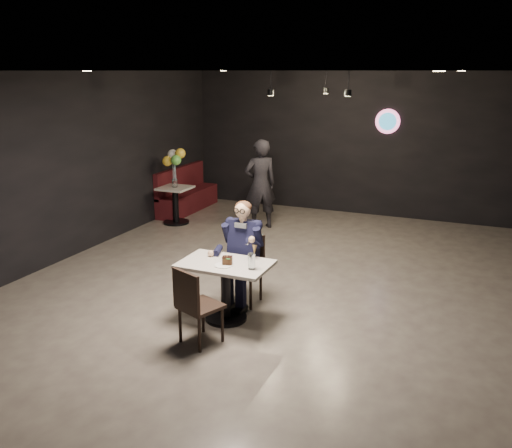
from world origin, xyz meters
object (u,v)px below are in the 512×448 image
at_px(chair_far, 244,270).
at_px(side_table, 176,205).
at_px(balloon_vase, 175,183).
at_px(seated_man, 244,252).
at_px(sundae_glass, 252,261).
at_px(chair_near, 201,305).
at_px(passerby, 260,184).
at_px(booth_bench, 187,189).
at_px(main_table, 226,291).

relative_size(chair_far, side_table, 1.23).
xyz_separation_m(side_table, balloon_vase, (0.00, 0.00, 0.46)).
bearing_deg(balloon_vase, seated_man, -46.37).
height_order(chair_far, sundae_glass, sundae_glass).
bearing_deg(sundae_glass, chair_near, -123.68).
relative_size(balloon_vase, passerby, 0.09).
distance_m(chair_far, sundae_glass, 0.82).
xyz_separation_m(chair_near, booth_bench, (-3.19, 5.22, 0.02)).
height_order(chair_near, balloon_vase, chair_near).
relative_size(chair_near, passerby, 0.53).
xyz_separation_m(main_table, booth_bench, (-3.19, 4.58, 0.11)).
bearing_deg(balloon_vase, sundae_glass, -48.13).
height_order(chair_near, sundae_glass, sundae_glass).
xyz_separation_m(sundae_glass, booth_bench, (-3.57, 4.65, -0.36)).
bearing_deg(chair_near, seated_man, 110.98).
bearing_deg(seated_man, chair_near, -90.00).
bearing_deg(passerby, chair_near, 65.02).
height_order(main_table, side_table, same).
bearing_deg(seated_man, side_table, 133.63).
height_order(side_table, balloon_vase, balloon_vase).
distance_m(seated_man, side_table, 4.21).
bearing_deg(side_table, chair_near, -55.58).
relative_size(sundae_glass, balloon_vase, 1.17).
relative_size(chair_far, chair_near, 1.00).
bearing_deg(main_table, seated_man, 90.00).
xyz_separation_m(chair_far, passerby, (-1.20, 3.42, 0.41)).
bearing_deg(side_table, sundae_glass, -48.13).
xyz_separation_m(main_table, balloon_vase, (-2.89, 3.58, 0.46)).
height_order(side_table, passerby, passerby).
distance_m(main_table, booth_bench, 5.59).
xyz_separation_m(main_table, chair_far, (0.00, 0.55, 0.09)).
bearing_deg(booth_bench, chair_far, -51.65).
height_order(chair_far, side_table, chair_far).
distance_m(chair_near, balloon_vase, 5.13).
xyz_separation_m(booth_bench, passerby, (2.00, -0.61, 0.39)).
relative_size(chair_near, sundae_glass, 4.79).
height_order(chair_far, balloon_vase, chair_far).
height_order(main_table, balloon_vase, balloon_vase).
relative_size(seated_man, passerby, 0.82).
xyz_separation_m(booth_bench, balloon_vase, (0.30, -1.00, 0.35)).
xyz_separation_m(chair_near, sundae_glass, (0.38, 0.57, 0.39)).
height_order(chair_near, seated_man, seated_man).
xyz_separation_m(chair_far, balloon_vase, (-2.89, 3.03, 0.37)).
bearing_deg(chair_near, balloon_vase, 145.40).
xyz_separation_m(chair_far, booth_bench, (-3.19, 4.03, 0.02)).
bearing_deg(balloon_vase, chair_far, -46.37).
bearing_deg(seated_man, booth_bench, 128.35).
xyz_separation_m(main_table, chair_near, (-0.00, -0.64, 0.09)).
relative_size(chair_near, balloon_vase, 5.61).
xyz_separation_m(chair_near, side_table, (-2.89, 4.22, -0.09)).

